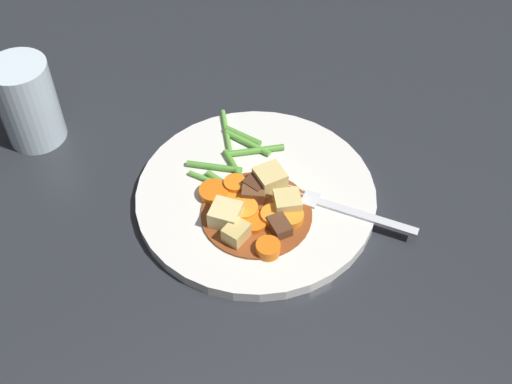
% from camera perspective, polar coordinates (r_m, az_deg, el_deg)
% --- Properties ---
extents(ground_plane, '(3.00, 3.00, 0.00)m').
position_cam_1_polar(ground_plane, '(0.77, -0.00, -0.70)').
color(ground_plane, '#26282D').
extents(dinner_plate, '(0.28, 0.28, 0.01)m').
position_cam_1_polar(dinner_plate, '(0.76, -0.00, -0.35)').
color(dinner_plate, white).
rests_on(dinner_plate, ground_plane).
extents(stew_sauce, '(0.12, 0.12, 0.00)m').
position_cam_1_polar(stew_sauce, '(0.74, 0.04, -1.88)').
color(stew_sauce, brown).
rests_on(stew_sauce, dinner_plate).
extents(carrot_slice_0, '(0.04, 0.04, 0.01)m').
position_cam_1_polar(carrot_slice_0, '(0.73, 2.95, -2.20)').
color(carrot_slice_0, orange).
rests_on(carrot_slice_0, dinner_plate).
extents(carrot_slice_1, '(0.03, 0.03, 0.01)m').
position_cam_1_polar(carrot_slice_1, '(0.73, -1.02, -1.58)').
color(carrot_slice_1, orange).
rests_on(carrot_slice_1, dinner_plate).
extents(carrot_slice_2, '(0.03, 0.03, 0.01)m').
position_cam_1_polar(carrot_slice_2, '(0.70, 1.05, -4.88)').
color(carrot_slice_2, orange).
rests_on(carrot_slice_2, dinner_plate).
extents(carrot_slice_3, '(0.03, 0.03, 0.01)m').
position_cam_1_polar(carrot_slice_3, '(0.72, -0.17, -2.67)').
color(carrot_slice_3, orange).
rests_on(carrot_slice_3, dinner_plate).
extents(carrot_slice_4, '(0.03, 0.03, 0.01)m').
position_cam_1_polar(carrot_slice_4, '(0.75, -3.66, -0.03)').
color(carrot_slice_4, orange).
rests_on(carrot_slice_4, dinner_plate).
extents(carrot_slice_5, '(0.04, 0.04, 0.01)m').
position_cam_1_polar(carrot_slice_5, '(0.76, -1.81, 0.57)').
color(carrot_slice_5, orange).
rests_on(carrot_slice_5, dinner_plate).
extents(carrot_slice_6, '(0.04, 0.04, 0.01)m').
position_cam_1_polar(carrot_slice_6, '(0.74, -2.01, -0.85)').
color(carrot_slice_6, orange).
rests_on(carrot_slice_6, dinner_plate).
extents(carrot_slice_7, '(0.03, 0.03, 0.01)m').
position_cam_1_polar(carrot_slice_7, '(0.73, 1.82, -2.03)').
color(carrot_slice_7, orange).
rests_on(carrot_slice_7, dinner_plate).
extents(potato_chunk_0, '(0.03, 0.03, 0.03)m').
position_cam_1_polar(potato_chunk_0, '(0.76, 1.05, 1.33)').
color(potato_chunk_0, '#E5CC7A').
rests_on(potato_chunk_0, dinner_plate).
extents(potato_chunk_1, '(0.03, 0.03, 0.02)m').
position_cam_1_polar(potato_chunk_1, '(0.71, -1.71, -3.58)').
color(potato_chunk_1, '#DBBC6B').
rests_on(potato_chunk_1, dinner_plate).
extents(potato_chunk_2, '(0.03, 0.04, 0.02)m').
position_cam_1_polar(potato_chunk_2, '(0.73, 2.72, -1.00)').
color(potato_chunk_2, '#E5CC7A').
rests_on(potato_chunk_2, dinner_plate).
extents(potato_chunk_3, '(0.04, 0.04, 0.03)m').
position_cam_1_polar(potato_chunk_3, '(0.72, -2.62, -2.05)').
color(potato_chunk_3, '#EAD68C').
rests_on(potato_chunk_3, dinner_plate).
extents(meat_chunk_0, '(0.03, 0.03, 0.02)m').
position_cam_1_polar(meat_chunk_0, '(0.74, -0.22, -0.16)').
color(meat_chunk_0, brown).
rests_on(meat_chunk_0, dinner_plate).
extents(meat_chunk_1, '(0.03, 0.03, 0.02)m').
position_cam_1_polar(meat_chunk_1, '(0.75, 0.15, 0.68)').
color(meat_chunk_1, '#4C2B19').
rests_on(meat_chunk_1, dinner_plate).
extents(meat_chunk_2, '(0.03, 0.02, 0.02)m').
position_cam_1_polar(meat_chunk_2, '(0.72, 2.00, -3.04)').
color(meat_chunk_2, '#56331E').
rests_on(meat_chunk_2, dinner_plate).
extents(green_bean_0, '(0.05, 0.04, 0.01)m').
position_cam_1_polar(green_bean_0, '(0.81, -1.17, 4.83)').
color(green_bean_0, '#599E38').
rests_on(green_bean_0, dinner_plate).
extents(green_bean_1, '(0.02, 0.07, 0.01)m').
position_cam_1_polar(green_bean_1, '(0.80, -0.05, 3.59)').
color(green_bean_1, '#599E38').
rests_on(green_bean_1, dinner_plate).
extents(green_bean_2, '(0.05, 0.03, 0.01)m').
position_cam_1_polar(green_bean_2, '(0.76, -2.81, 0.71)').
color(green_bean_2, '#66AD42').
rests_on(green_bean_2, dinner_plate).
extents(green_bean_3, '(0.08, 0.03, 0.01)m').
position_cam_1_polar(green_bean_3, '(0.82, -2.56, 5.19)').
color(green_bean_3, '#66AD42').
rests_on(green_bean_3, dinner_plate).
extents(green_bean_4, '(0.05, 0.05, 0.01)m').
position_cam_1_polar(green_bean_4, '(0.77, -3.68, 0.85)').
color(green_bean_4, '#66AD42').
rests_on(green_bean_4, dinner_plate).
extents(green_bean_5, '(0.08, 0.01, 0.01)m').
position_cam_1_polar(green_bean_5, '(0.77, -1.47, 1.52)').
color(green_bean_5, '#599E38').
rests_on(green_bean_5, dinner_plate).
extents(green_bean_6, '(0.06, 0.04, 0.01)m').
position_cam_1_polar(green_bean_6, '(0.81, -0.73, 4.26)').
color(green_bean_6, '#66AD42').
rests_on(green_bean_6, dinner_plate).
extents(green_bean_7, '(0.04, 0.06, 0.01)m').
position_cam_1_polar(green_bean_7, '(0.78, -3.61, 2.18)').
color(green_bean_7, '#599E38').
rests_on(green_bean_7, dinner_plate).
extents(fork, '(0.14, 0.13, 0.00)m').
position_cam_1_polar(fork, '(0.75, 6.89, -1.31)').
color(fork, silver).
rests_on(fork, dinner_plate).
extents(water_glass, '(0.07, 0.07, 0.11)m').
position_cam_1_polar(water_glass, '(0.85, -19.08, 7.31)').
color(water_glass, silver).
rests_on(water_glass, ground_plane).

